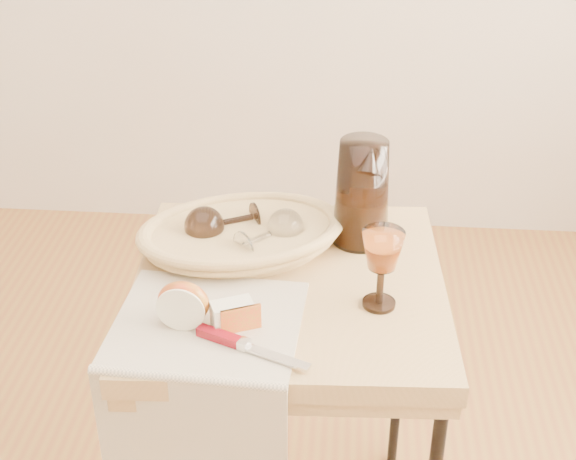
# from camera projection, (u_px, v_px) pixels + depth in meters

# --- Properties ---
(side_table) EXTENTS (0.61, 0.61, 0.74)m
(side_table) POSITION_uv_depth(u_px,v_px,m) (289.00, 425.00, 1.70)
(side_table) COLOR olive
(side_table) RESTS_ON floor
(tea_towel) EXTENTS (0.33, 0.30, 0.01)m
(tea_towel) POSITION_uv_depth(u_px,v_px,m) (207.00, 324.00, 1.39)
(tea_towel) COLOR beige
(tea_towel) RESTS_ON side_table
(bread_basket) EXTENTS (0.42, 0.36, 0.06)m
(bread_basket) POSITION_uv_depth(u_px,v_px,m) (242.00, 237.00, 1.59)
(bread_basket) COLOR tan
(bread_basket) RESTS_ON side_table
(goblet_lying_a) EXTENTS (0.15, 0.13, 0.08)m
(goblet_lying_a) POSITION_uv_depth(u_px,v_px,m) (226.00, 222.00, 1.59)
(goblet_lying_a) COLOR #36241B
(goblet_lying_a) RESTS_ON bread_basket
(goblet_lying_b) EXTENTS (0.14, 0.14, 0.07)m
(goblet_lying_b) POSITION_uv_depth(u_px,v_px,m) (268.00, 235.00, 1.55)
(goblet_lying_b) COLOR white
(goblet_lying_b) RESTS_ON bread_basket
(pitcher) EXTENTS (0.20, 0.26, 0.26)m
(pitcher) POSITION_uv_depth(u_px,v_px,m) (362.00, 192.00, 1.58)
(pitcher) COLOR black
(pitcher) RESTS_ON side_table
(wine_goblet) EXTENTS (0.09, 0.09, 0.15)m
(wine_goblet) POSITION_uv_depth(u_px,v_px,m) (381.00, 269.00, 1.40)
(wine_goblet) COLOR white
(wine_goblet) RESTS_ON side_table
(apple_half) EXTENTS (0.09, 0.05, 0.08)m
(apple_half) POSITION_uv_depth(u_px,v_px,m) (183.00, 303.00, 1.36)
(apple_half) COLOR red
(apple_half) RESTS_ON tea_towel
(apple_wedge) EXTENTS (0.08, 0.06, 0.05)m
(apple_wedge) POSITION_uv_depth(u_px,v_px,m) (232.00, 314.00, 1.36)
(apple_wedge) COLOR white
(apple_wedge) RESTS_ON tea_towel
(table_knife) EXTENTS (0.20, 0.10, 0.02)m
(table_knife) POSITION_uv_depth(u_px,v_px,m) (248.00, 346.00, 1.32)
(table_knife) COLOR silver
(table_knife) RESTS_ON tea_towel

